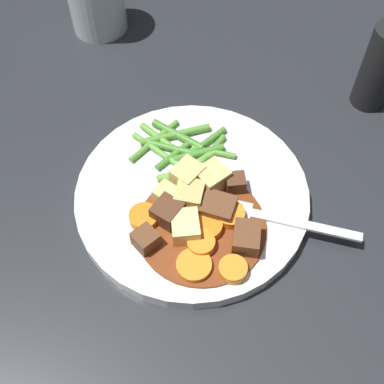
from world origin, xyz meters
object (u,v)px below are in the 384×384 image
dinner_plate (192,196)px  meat_chunk_0 (167,213)px  potato_chunk_4 (190,196)px  carrot_slice_2 (203,195)px  meat_chunk_1 (146,240)px  potato_chunk_1 (192,175)px  carrot_slice_3 (230,215)px  fork (271,218)px  meat_chunk_3 (235,183)px  meat_chunk_4 (218,208)px  potato_chunk_2 (168,197)px  carrot_slice_1 (234,269)px  potato_chunk_0 (185,227)px  carrot_slice_0 (194,266)px  carrot_slice_6 (191,212)px  carrot_slice_7 (205,226)px  pepper_mill (380,68)px  carrot_slice_4 (144,217)px  carrot_slice_5 (201,244)px  potato_chunk_3 (214,181)px  meat_chunk_2 (246,238)px

dinner_plate → meat_chunk_0: (0.02, -0.04, 0.02)m
potato_chunk_4 → meat_chunk_0: (0.01, -0.03, -0.00)m
carrot_slice_2 → meat_chunk_1: (0.03, -0.08, 0.00)m
potato_chunk_1 → carrot_slice_3: bearing=18.0°
carrot_slice_3 → fork: carrot_slice_3 is taller
potato_chunk_4 → meat_chunk_3: (0.00, 0.05, -0.00)m
meat_chunk_4 → carrot_slice_3: bearing=40.7°
meat_chunk_1 → fork: size_ratio=0.15×
potato_chunk_2 → meat_chunk_4: 0.05m
carrot_slice_1 → potato_chunk_0: bearing=-154.9°
carrot_slice_0 → potato_chunk_2: size_ratio=1.45×
potato_chunk_4 → dinner_plate: bearing=146.6°
dinner_plate → potato_chunk_2: potato_chunk_2 is taller
carrot_slice_2 → carrot_slice_6: same height
carrot_slice_7 → pepper_mill: pepper_mill is taller
meat_chunk_3 → carrot_slice_4: bearing=-90.5°
carrot_slice_1 → potato_chunk_1: bearing=178.6°
carrot_slice_5 → meat_chunk_4: (-0.03, 0.03, 0.00)m
carrot_slice_2 → meat_chunk_4: 0.02m
carrot_slice_0 → meat_chunk_4: bearing=135.3°
carrot_slice_3 → potato_chunk_3: potato_chunk_3 is taller
carrot_slice_3 → dinner_plate: bearing=-153.1°
carrot_slice_5 → meat_chunk_4: size_ratio=0.84×
carrot_slice_6 → meat_chunk_2: meat_chunk_2 is taller
carrot_slice_3 → meat_chunk_2: 0.03m
fork → pepper_mill: bearing=120.1°
carrot_slice_4 → dinner_plate: bearing=102.3°
carrot_slice_4 → potato_chunk_4: bearing=91.4°
carrot_slice_0 → meat_chunk_2: 0.06m
carrot_slice_2 → meat_chunk_1: 0.08m
carrot_slice_4 → carrot_slice_7: 0.06m
carrot_slice_7 → pepper_mill: size_ratio=0.32×
meat_chunk_0 → meat_chunk_2: size_ratio=0.84×
pepper_mill → potato_chunk_1: bearing=-81.1°
potato_chunk_4 → pepper_mill: pepper_mill is taller
carrot_slice_3 → meat_chunk_0: 0.06m
dinner_plate → carrot_slice_7: 0.05m
carrot_slice_1 → carrot_slice_7: same height
potato_chunk_2 → meat_chunk_2: size_ratio=0.73×
carrot_slice_7 → potato_chunk_4: (-0.04, -0.00, 0.01)m
potato_chunk_0 → meat_chunk_3: 0.08m
carrot_slice_0 → meat_chunk_4: meat_chunk_4 is taller
carrot_slice_5 → meat_chunk_2: 0.05m
potato_chunk_1 → pepper_mill: 0.26m
carrot_slice_4 → carrot_slice_5: 0.07m
carrot_slice_0 → carrot_slice_6: size_ratio=1.28×
potato_chunk_3 → meat_chunk_3: (0.01, 0.02, -0.00)m
potato_chunk_0 → potato_chunk_4: (-0.03, 0.02, 0.00)m
carrot_slice_4 → meat_chunk_3: bearing=89.5°
carrot_slice_0 → meat_chunk_0: size_ratio=1.26×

